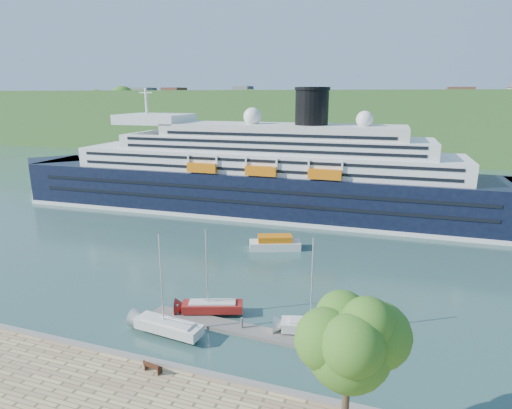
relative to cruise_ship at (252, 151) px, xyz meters
name	(u,v)px	position (x,y,z in m)	size (l,w,h in m)	color
ground	(149,370)	(8.51, -50.48, -11.97)	(400.00, 400.00, 0.00)	#2A4B47
far_hillside	(354,122)	(8.51, 94.52, 0.03)	(400.00, 50.00, 24.00)	#375E25
quay_coping	(147,360)	(8.51, -50.68, -10.82)	(220.00, 0.50, 0.30)	slate
cruise_ship	(252,151)	(0.00, 0.00, 0.00)	(106.63, 15.53, 23.94)	black
park_bench	(153,366)	(9.79, -51.68, -10.45)	(1.63, 0.67, 1.04)	#462414
promenade_tree	(348,368)	(25.28, -54.26, -5.30)	(6.84, 6.84, 11.34)	#2E6A1C
floating_pontoon	(225,326)	(11.95, -42.06, -11.79)	(16.39, 2.00, 0.36)	slate
sailboat_white_near	(166,289)	(7.43, -45.24, -7.07)	(7.59, 2.11, 9.80)	silver
sailboat_red	(212,275)	(9.70, -40.12, -7.45)	(7.01, 1.95, 9.05)	maroon
sailboat_white_far	(317,290)	(20.77, -40.47, -7.24)	(7.32, 2.03, 9.46)	silver
tender_launch	(275,242)	(10.28, -19.01, -10.91)	(7.69, 2.63, 2.12)	orange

